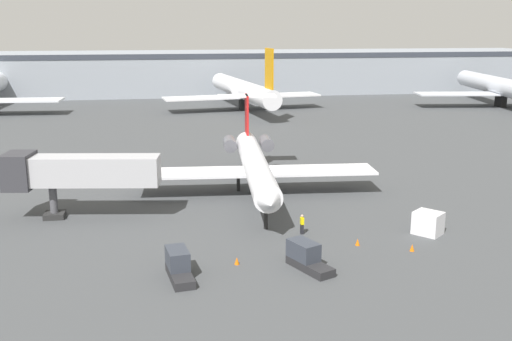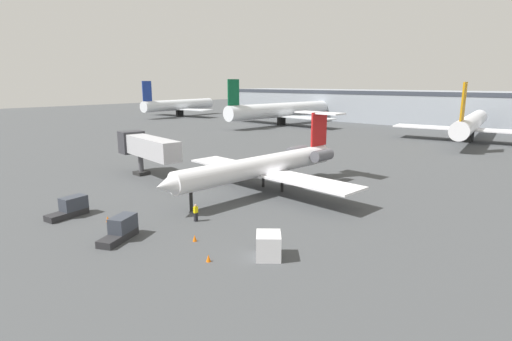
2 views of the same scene
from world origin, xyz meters
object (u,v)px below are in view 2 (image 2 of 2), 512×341
object	(u,v)px
cargo_container_uld	(269,246)
regional_jet	(267,164)
jet_bridge	(145,146)
baggage_tug_trailing	(121,229)
parked_airliner_west_end	(179,105)
traffic_cone_mid	(195,238)
traffic_cone_far	(208,258)
ground_crew_marshaller	(196,213)
baggage_tug_lead	(71,208)
traffic_cone_near	(108,219)
parked_airliner_centre	(471,124)
parked_airliner_west_mid	(281,110)

from	to	relation	value
cargo_container_uld	regional_jet	bearing A→B (deg)	130.46
regional_jet	jet_bridge	size ratio (longest dim) A/B	2.06
jet_bridge	baggage_tug_trailing	size ratio (longest dim) A/B	3.29
parked_airliner_west_end	traffic_cone_mid	bearing A→B (deg)	-37.24
cargo_container_uld	traffic_cone_far	bearing A→B (deg)	-129.19
ground_crew_marshaller	cargo_container_uld	xyz separation A→B (m)	(10.39, -1.63, 0.09)
baggage_tug_lead	parked_airliner_west_end	world-z (taller)	parked_airliner_west_end
regional_jet	baggage_tug_trailing	size ratio (longest dim) A/B	6.77
traffic_cone_near	parked_airliner_centre	distance (m)	80.40
traffic_cone_near	parked_airliner_centre	world-z (taller)	parked_airliner_centre
parked_airliner_west_mid	baggage_tug_trailing	bearing A→B (deg)	-60.02
parked_airliner_centre	traffic_cone_near	bearing A→B (deg)	-98.05
traffic_cone_mid	parked_airliner_west_mid	bearing A→B (deg)	123.81
traffic_cone_mid	parked_airliner_west_mid	size ratio (longest dim) A/B	0.01
parked_airliner_west_mid	parked_airliner_centre	world-z (taller)	parked_airliner_west_mid
parked_airliner_west_end	parked_airliner_centre	size ratio (longest dim) A/B	0.92
ground_crew_marshaller	baggage_tug_lead	bearing A→B (deg)	-145.44
baggage_tug_trailing	parked_airliner_west_mid	size ratio (longest dim) A/B	0.10
traffic_cone_near	baggage_tug_trailing	bearing A→B (deg)	-16.05
ground_crew_marshaller	parked_airliner_west_end	distance (m)	123.23
jet_bridge	traffic_cone_near	size ratio (longest dim) A/B	25.27
baggage_tug_lead	traffic_cone_far	world-z (taller)	baggage_tug_lead
ground_crew_marshaller	traffic_cone_mid	world-z (taller)	ground_crew_marshaller
regional_jet	traffic_cone_far	size ratio (longest dim) A/B	51.94
regional_jet	baggage_tug_lead	xyz separation A→B (m)	(-8.42, -20.13, -2.46)
parked_airliner_west_end	parked_airliner_west_mid	distance (m)	49.59
baggage_tug_trailing	parked_airliner_west_end	world-z (taller)	parked_airliner_west_end
baggage_tug_lead	parked_airliner_west_mid	world-z (taller)	parked_airliner_west_mid
traffic_cone_mid	parked_airliner_centre	bearing A→B (deg)	89.04
regional_jet	traffic_cone_mid	xyz separation A→B (m)	(5.79, -16.21, -3.02)
regional_jet	jet_bridge	world-z (taller)	regional_jet
cargo_container_uld	traffic_cone_mid	xyz separation A→B (m)	(-6.63, -1.66, -0.68)
cargo_container_uld	traffic_cone_near	xyz separation A→B (m)	(-16.58, -4.02, -0.68)
ground_crew_marshaller	traffic_cone_mid	xyz separation A→B (m)	(3.76, -3.29, -0.58)
parked_airliner_west_end	traffic_cone_near	bearing A→B (deg)	-40.96
cargo_container_uld	parked_airliner_west_end	world-z (taller)	parked_airliner_west_end
baggage_tug_lead	traffic_cone_near	bearing A→B (deg)	20.01
regional_jet	parked_airliner_west_mid	size ratio (longest dim) A/B	0.65
traffic_cone_near	parked_airliner_west_mid	size ratio (longest dim) A/B	0.01
cargo_container_uld	traffic_cone_far	xyz separation A→B (m)	(-2.85, -3.50, -0.68)
baggage_tug_trailing	traffic_cone_mid	world-z (taller)	baggage_tug_trailing
parked_airliner_centre	traffic_cone_far	bearing A→B (deg)	-88.20
regional_jet	baggage_tug_lead	world-z (taller)	regional_jet
jet_bridge	baggage_tug_trailing	distance (m)	23.37
jet_bridge	traffic_cone_mid	xyz separation A→B (m)	(23.12, -10.71, -4.03)
cargo_container_uld	parked_airliner_west_end	xyz separation A→B (m)	(-108.66, 75.91, 3.34)
baggage_tug_trailing	parked_airliner_west_end	size ratio (longest dim) A/B	0.12
traffic_cone_near	traffic_cone_mid	size ratio (longest dim) A/B	1.00
traffic_cone_near	traffic_cone_mid	world-z (taller)	same
regional_jet	ground_crew_marshaller	world-z (taller)	regional_jet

